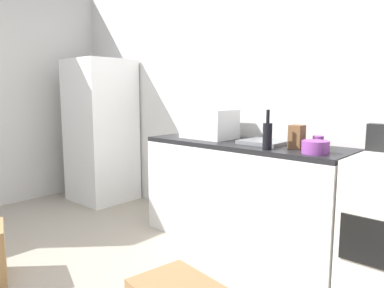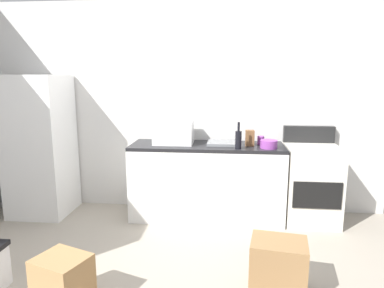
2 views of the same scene
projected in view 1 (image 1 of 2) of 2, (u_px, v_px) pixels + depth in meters
ground_plane at (110, 282)px, 2.59m from camera, size 6.00×6.00×0.00m
wall_back at (239, 95)px, 3.54m from camera, size 5.00×0.10×2.60m
kitchen_counter at (242, 193)px, 3.20m from camera, size 1.80×0.60×0.90m
refrigerator at (101, 131)px, 4.47m from camera, size 0.68×0.66×1.71m
microwave at (209, 124)px, 3.40m from camera, size 0.46×0.34×0.27m
sink_basin at (264, 142)px, 3.04m from camera, size 0.36×0.32×0.03m
wine_bottle at (267, 135)px, 2.73m from camera, size 0.07×0.07×0.30m
coffee_mug at (318, 143)px, 2.76m from camera, size 0.08×0.08×0.10m
knife_block at (297, 137)px, 2.79m from camera, size 0.10×0.10×0.18m
mixing_bowl at (315, 147)px, 2.57m from camera, size 0.19×0.19×0.09m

